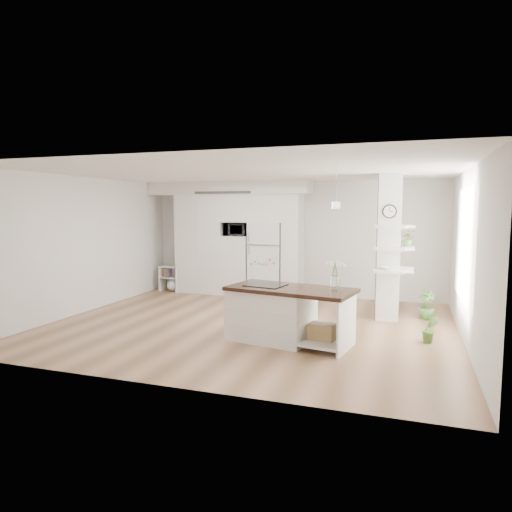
{
  "coord_description": "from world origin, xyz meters",
  "views": [
    {
      "loc": [
        2.66,
        -7.54,
        2.08
      ],
      "look_at": [
        -0.2,
        0.9,
        1.14
      ],
      "focal_mm": 32.0,
      "sensor_mm": 36.0,
      "label": 1
    }
  ],
  "objects_px": {
    "bookshelf": "(172,280)",
    "refrigerator": "(267,259)",
    "kitchen_island": "(278,312)",
    "floor_plant_a": "(430,329)"
  },
  "relations": [
    {
      "from": "kitchen_island",
      "to": "floor_plant_a",
      "type": "bearing_deg",
      "value": 25.67
    },
    {
      "from": "bookshelf",
      "to": "floor_plant_a",
      "type": "distance_m",
      "value": 6.54
    },
    {
      "from": "kitchen_island",
      "to": "floor_plant_a",
      "type": "distance_m",
      "value": 2.36
    },
    {
      "from": "bookshelf",
      "to": "refrigerator",
      "type": "bearing_deg",
      "value": 10.16
    },
    {
      "from": "kitchen_island",
      "to": "floor_plant_a",
      "type": "relative_size",
      "value": 4.69
    },
    {
      "from": "refrigerator",
      "to": "bookshelf",
      "type": "height_order",
      "value": "refrigerator"
    },
    {
      "from": "refrigerator",
      "to": "floor_plant_a",
      "type": "bearing_deg",
      "value": -38.94
    },
    {
      "from": "floor_plant_a",
      "to": "kitchen_island",
      "type": "bearing_deg",
      "value": -164.66
    },
    {
      "from": "refrigerator",
      "to": "kitchen_island",
      "type": "distance_m",
      "value": 3.72
    },
    {
      "from": "kitchen_island",
      "to": "bookshelf",
      "type": "relative_size",
      "value": 3.24
    }
  ]
}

